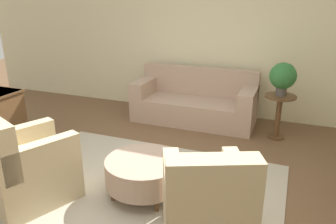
{
  "coord_description": "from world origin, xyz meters",
  "views": [
    {
      "loc": [
        1.48,
        -2.86,
        2.04
      ],
      "look_at": [
        0.15,
        0.55,
        0.75
      ],
      "focal_mm": 35.0,
      "sensor_mm": 36.0,
      "label": 1
    }
  ],
  "objects_px": {
    "ottoman_table": "(144,171)",
    "potted_plant_on_side_table": "(283,77)",
    "couch": "(195,103)",
    "armchair_left": "(26,169)",
    "armchair_right": "(206,210)",
    "side_table": "(279,110)"
  },
  "relations": [
    {
      "from": "side_table",
      "to": "potted_plant_on_side_table",
      "type": "height_order",
      "value": "potted_plant_on_side_table"
    },
    {
      "from": "armchair_left",
      "to": "potted_plant_on_side_table",
      "type": "height_order",
      "value": "potted_plant_on_side_table"
    },
    {
      "from": "ottoman_table",
      "to": "side_table",
      "type": "distance_m",
      "value": 2.44
    },
    {
      "from": "couch",
      "to": "ottoman_table",
      "type": "distance_m",
      "value": 2.36
    },
    {
      "from": "armchair_left",
      "to": "potted_plant_on_side_table",
      "type": "relative_size",
      "value": 2.08
    },
    {
      "from": "armchair_left",
      "to": "ottoman_table",
      "type": "bearing_deg",
      "value": 28.52
    },
    {
      "from": "couch",
      "to": "armchair_right",
      "type": "height_order",
      "value": "armchair_right"
    },
    {
      "from": "couch",
      "to": "armchair_right",
      "type": "distance_m",
      "value": 3.1
    },
    {
      "from": "armchair_right",
      "to": "potted_plant_on_side_table",
      "type": "relative_size",
      "value": 2.08
    },
    {
      "from": "couch",
      "to": "potted_plant_on_side_table",
      "type": "height_order",
      "value": "potted_plant_on_side_table"
    },
    {
      "from": "armchair_right",
      "to": "ottoman_table",
      "type": "xyz_separation_m",
      "value": [
        -0.84,
        0.58,
        -0.12
      ]
    },
    {
      "from": "armchair_right",
      "to": "side_table",
      "type": "xyz_separation_m",
      "value": [
        0.4,
        2.67,
        0.06
      ]
    },
    {
      "from": "armchair_right",
      "to": "couch",
      "type": "bearing_deg",
      "value": 108.57
    },
    {
      "from": "couch",
      "to": "armchair_left",
      "type": "bearing_deg",
      "value": -107.25
    },
    {
      "from": "armchair_right",
      "to": "potted_plant_on_side_table",
      "type": "xyz_separation_m",
      "value": [
        0.4,
        2.67,
        0.57
      ]
    },
    {
      "from": "side_table",
      "to": "armchair_left",
      "type": "bearing_deg",
      "value": -130.64
    },
    {
      "from": "armchair_left",
      "to": "side_table",
      "type": "bearing_deg",
      "value": 49.36
    },
    {
      "from": "ottoman_table",
      "to": "potted_plant_on_side_table",
      "type": "distance_m",
      "value": 2.53
    },
    {
      "from": "couch",
      "to": "side_table",
      "type": "distance_m",
      "value": 1.41
    },
    {
      "from": "armchair_left",
      "to": "side_table",
      "type": "distance_m",
      "value": 3.53
    },
    {
      "from": "armchair_left",
      "to": "couch",
      "type": "bearing_deg",
      "value": 72.75
    },
    {
      "from": "potted_plant_on_side_table",
      "to": "ottoman_table",
      "type": "bearing_deg",
      "value": -120.47
    }
  ]
}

